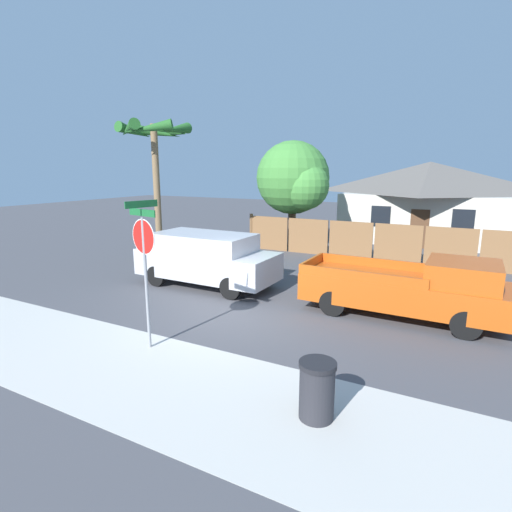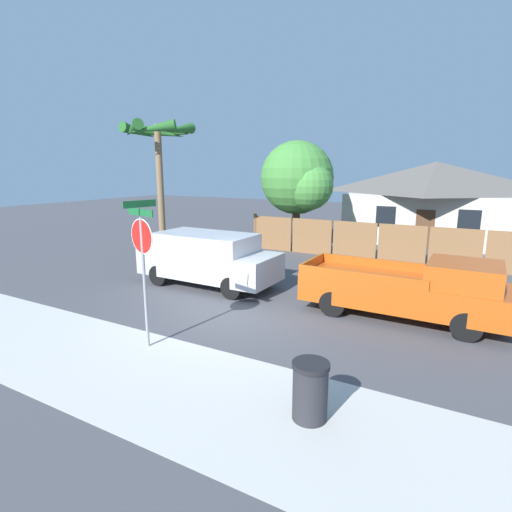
{
  "view_description": "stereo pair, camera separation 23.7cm",
  "coord_description": "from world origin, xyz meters",
  "px_view_note": "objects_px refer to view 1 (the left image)",
  "views": [
    {
      "loc": [
        5.3,
        -8.97,
        3.98
      ],
      "look_at": [
        0.18,
        0.72,
        1.6
      ],
      "focal_mm": 28.0,
      "sensor_mm": 36.0,
      "label": 1
    },
    {
      "loc": [
        5.5,
        -8.86,
        3.98
      ],
      "look_at": [
        0.18,
        0.72,
        1.6
      ],
      "focal_mm": 28.0,
      "sensor_mm": 36.0,
      "label": 2
    }
  ],
  "objects_px": {
    "house": "(427,199)",
    "red_suv": "(206,258)",
    "oak_tree": "(295,180)",
    "stop_sign": "(144,250)",
    "palm_tree": "(154,143)",
    "orange_pickup": "(410,288)",
    "trash_bin": "(317,390)"
  },
  "relations": [
    {
      "from": "house",
      "to": "red_suv",
      "type": "height_order",
      "value": "house"
    },
    {
      "from": "oak_tree",
      "to": "red_suv",
      "type": "distance_m",
      "value": 8.27
    },
    {
      "from": "stop_sign",
      "to": "red_suv",
      "type": "bearing_deg",
      "value": 121.44
    },
    {
      "from": "oak_tree",
      "to": "palm_tree",
      "type": "bearing_deg",
      "value": -122.43
    },
    {
      "from": "house",
      "to": "red_suv",
      "type": "relative_size",
      "value": 1.9
    },
    {
      "from": "palm_tree",
      "to": "stop_sign",
      "type": "relative_size",
      "value": 1.76
    },
    {
      "from": "oak_tree",
      "to": "orange_pickup",
      "type": "distance_m",
      "value": 10.65
    },
    {
      "from": "oak_tree",
      "to": "palm_tree",
      "type": "xyz_separation_m",
      "value": [
        -3.79,
        -5.97,
        1.58
      ]
    },
    {
      "from": "house",
      "to": "stop_sign",
      "type": "distance_m",
      "value": 19.24
    },
    {
      "from": "oak_tree",
      "to": "house",
      "type": "bearing_deg",
      "value": 47.18
    },
    {
      "from": "oak_tree",
      "to": "trash_bin",
      "type": "xyz_separation_m",
      "value": [
        5.94,
        -13.38,
        -2.99
      ]
    },
    {
      "from": "red_suv",
      "to": "stop_sign",
      "type": "xyz_separation_m",
      "value": [
        1.71,
        -4.74,
        1.28
      ]
    },
    {
      "from": "oak_tree",
      "to": "orange_pickup",
      "type": "bearing_deg",
      "value": -49.83
    },
    {
      "from": "house",
      "to": "stop_sign",
      "type": "height_order",
      "value": "house"
    },
    {
      "from": "orange_pickup",
      "to": "stop_sign",
      "type": "height_order",
      "value": "stop_sign"
    },
    {
      "from": "orange_pickup",
      "to": "stop_sign",
      "type": "bearing_deg",
      "value": -135.47
    },
    {
      "from": "oak_tree",
      "to": "red_suv",
      "type": "height_order",
      "value": "oak_tree"
    },
    {
      "from": "palm_tree",
      "to": "orange_pickup",
      "type": "distance_m",
      "value": 11.43
    },
    {
      "from": "red_suv",
      "to": "stop_sign",
      "type": "relative_size",
      "value": 1.48
    },
    {
      "from": "palm_tree",
      "to": "red_suv",
      "type": "height_order",
      "value": "palm_tree"
    },
    {
      "from": "stop_sign",
      "to": "oak_tree",
      "type": "bearing_deg",
      "value": 109.24
    },
    {
      "from": "palm_tree",
      "to": "stop_sign",
      "type": "distance_m",
      "value": 9.05
    },
    {
      "from": "orange_pickup",
      "to": "trash_bin",
      "type": "relative_size",
      "value": 5.43
    },
    {
      "from": "red_suv",
      "to": "stop_sign",
      "type": "bearing_deg",
      "value": -69.3
    },
    {
      "from": "red_suv",
      "to": "oak_tree",
      "type": "bearing_deg",
      "value": 90.73
    },
    {
      "from": "oak_tree",
      "to": "trash_bin",
      "type": "bearing_deg",
      "value": -66.07
    },
    {
      "from": "red_suv",
      "to": "trash_bin",
      "type": "height_order",
      "value": "red_suv"
    },
    {
      "from": "house",
      "to": "trash_bin",
      "type": "bearing_deg",
      "value": -89.39
    },
    {
      "from": "house",
      "to": "orange_pickup",
      "type": "xyz_separation_m",
      "value": [
        0.92,
        -14.07,
        -1.46
      ]
    },
    {
      "from": "oak_tree",
      "to": "palm_tree",
      "type": "relative_size",
      "value": 0.92
    },
    {
      "from": "palm_tree",
      "to": "stop_sign",
      "type": "xyz_separation_m",
      "value": [
        5.47,
        -6.65,
        -2.79
      ]
    },
    {
      "from": "house",
      "to": "oak_tree",
      "type": "xyz_separation_m",
      "value": [
        -5.73,
        -6.19,
        1.19
      ]
    }
  ]
}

